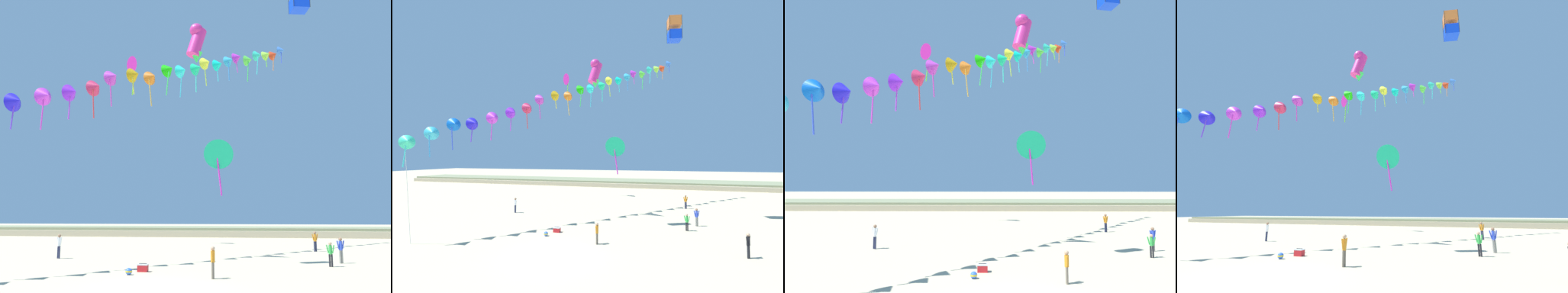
% 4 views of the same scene
% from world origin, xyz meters
% --- Properties ---
extents(ground_plane, '(240.00, 240.00, 0.00)m').
position_xyz_m(ground_plane, '(0.00, 0.00, 0.00)').
color(ground_plane, beige).
extents(dune_ridge, '(120.00, 11.58, 1.28)m').
position_xyz_m(dune_ridge, '(0.00, 46.15, 0.63)').
color(dune_ridge, '#BFAE8B').
rests_on(dune_ridge, ground).
extents(person_near_left, '(0.59, 0.31, 1.73)m').
position_xyz_m(person_near_left, '(9.73, 19.56, 1.00)').
color(person_near_left, '#282D4C').
rests_on(person_near_left, ground).
extents(person_near_right, '(0.57, 0.38, 1.75)m').
position_xyz_m(person_near_right, '(-9.84, 11.34, 1.01)').
color(person_near_right, '#282D4C').
rests_on(person_near_right, ground).
extents(person_mid_center, '(0.57, 0.31, 1.68)m').
position_xyz_m(person_mid_center, '(10.07, 10.79, 0.97)').
color(person_mid_center, gray).
rests_on(person_mid_center, ground).
extents(person_far_left, '(0.51, 0.28, 1.51)m').
position_xyz_m(person_far_left, '(9.04, 8.81, 0.87)').
color(person_far_left, black).
rests_on(person_far_left, ground).
extents(person_far_right, '(0.22, 0.56, 1.60)m').
position_xyz_m(person_far_right, '(2.24, 3.12, 0.92)').
color(person_far_right, '#726656').
rests_on(person_far_right, ground).
extents(kite_banner_string, '(20.83, 30.37, 22.43)m').
position_xyz_m(kite_banner_string, '(-1.71, 13.38, 14.73)').
color(kite_banner_string, '#34DBA8').
extents(large_kite_low_lead, '(2.04, 1.88, 4.48)m').
position_xyz_m(large_kite_low_lead, '(-8.58, 25.32, 19.97)').
color(large_kite_low_lead, '#CE219D').
extents(large_kite_mid_trail, '(1.72, 1.58, 2.83)m').
position_xyz_m(large_kite_mid_trail, '(0.75, 8.33, 14.92)').
color(large_kite_mid_trail, '#DF2D8D').
extents(large_kite_outer_drift, '(2.42, 1.59, 4.46)m').
position_xyz_m(large_kite_outer_drift, '(1.89, 13.34, 7.84)').
color(large_kite_outer_drift, '#16CB89').
extents(beach_cooler, '(0.58, 0.41, 0.46)m').
position_xyz_m(beach_cooler, '(-1.91, 5.22, 0.21)').
color(beach_cooler, red).
rests_on(beach_cooler, ground).
extents(beach_ball, '(0.36, 0.36, 0.36)m').
position_xyz_m(beach_ball, '(-2.35, 3.93, 0.18)').
color(beach_ball, blue).
rests_on(beach_ball, ground).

